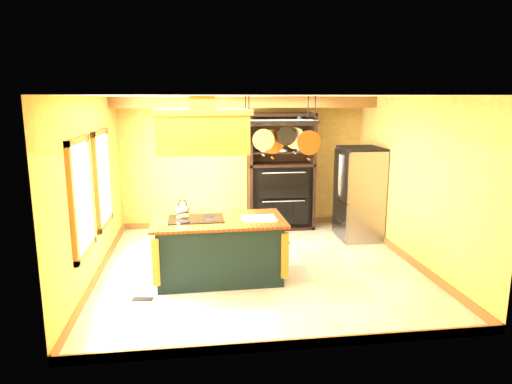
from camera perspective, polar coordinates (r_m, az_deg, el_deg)
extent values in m
plane|color=beige|center=(7.45, 0.43, -9.34)|extent=(5.00, 5.00, 0.00)
plane|color=white|center=(6.95, 0.47, 11.92)|extent=(5.00, 5.00, 0.00)
cube|color=#E0B551|center=(9.53, -1.64, 3.70)|extent=(5.00, 0.02, 2.70)
cube|color=#E0B551|center=(4.68, 4.71, -4.76)|extent=(5.00, 0.02, 2.70)
cube|color=#E0B551|center=(7.18, -19.73, 0.38)|extent=(0.02, 5.00, 2.70)
cube|color=#E0B551|center=(7.82, 18.91, 1.32)|extent=(0.02, 5.00, 2.70)
cube|color=brown|center=(8.64, -1.13, 11.14)|extent=(5.00, 0.15, 0.20)
cube|color=brown|center=(6.40, -20.96, -0.57)|extent=(0.06, 1.06, 1.56)
cube|color=white|center=(6.39, -20.75, -0.56)|extent=(0.02, 0.85, 1.34)
cube|color=brown|center=(7.74, -18.63, 1.61)|extent=(0.06, 1.06, 1.56)
cube|color=white|center=(7.74, -18.45, 1.62)|extent=(0.02, 0.85, 1.34)
cube|color=black|center=(6.88, -4.65, -7.28)|extent=(1.81, 1.01, 0.88)
cube|color=brown|center=(6.75, -4.72, -3.58)|extent=(1.96, 1.12, 0.04)
cube|color=black|center=(6.78, -7.49, -3.34)|extent=(0.82, 0.58, 0.01)
ellipsoid|color=silver|center=(6.88, -9.15, -2.28)|extent=(0.20, 0.20, 0.16)
cube|color=white|center=(6.72, 0.39, -3.33)|extent=(0.49, 0.39, 0.02)
cube|color=#BB842E|center=(6.52, -6.67, 7.18)|extent=(1.27, 0.68, 0.54)
cube|color=brown|center=(6.51, -6.74, 9.89)|extent=(1.35, 0.76, 0.08)
cube|color=#BB842E|center=(6.51, -6.76, 10.70)|extent=(0.35, 0.35, 0.26)
cube|color=black|center=(6.62, 2.96, 8.79)|extent=(1.04, 0.52, 0.04)
cylinder|color=black|center=(6.34, -0.89, 10.30)|extent=(0.02, 0.02, 0.36)
cylinder|color=black|center=(6.92, 6.53, 10.35)|extent=(0.02, 0.02, 0.36)
cylinder|color=black|center=(6.68, -0.75, 7.10)|extent=(0.27, 0.04, 0.27)
cylinder|color=silver|center=(6.50, 0.93, 6.53)|extent=(0.31, 0.03, 0.31)
cylinder|color=#AC632B|center=(6.73, 2.08, 6.28)|extent=(0.35, 0.04, 0.35)
cylinder|color=black|center=(6.55, 3.83, 6.99)|extent=(0.27, 0.03, 0.27)
cylinder|color=silver|center=(6.79, 4.86, 6.72)|extent=(0.31, 0.04, 0.31)
cylinder|color=#AC632B|center=(6.63, 6.65, 6.13)|extent=(0.35, 0.03, 0.35)
cube|color=gray|center=(8.95, 12.82, -0.28)|extent=(0.72, 0.88, 1.72)
cube|color=gray|center=(8.55, 11.09, 1.83)|extent=(0.03, 0.42, 0.93)
cube|color=gray|center=(8.96, 10.20, 2.32)|extent=(0.03, 0.42, 0.93)
cube|color=gray|center=(8.93, 10.43, -3.27)|extent=(0.03, 0.85, 0.72)
cube|color=black|center=(9.15, 12.58, -5.38)|extent=(0.68, 0.84, 0.06)
cube|color=black|center=(9.61, 2.84, 2.79)|extent=(1.34, 0.06, 2.38)
cube|color=black|center=(9.26, -0.78, 2.47)|extent=(0.06, 0.57, 2.38)
cube|color=black|center=(9.50, 6.93, 2.61)|extent=(0.06, 0.57, 2.38)
cube|color=black|center=(9.34, 3.13, 3.49)|extent=(1.34, 0.57, 0.05)
cube|color=black|center=(9.48, 3.06, -0.33)|extent=(1.22, 0.47, 1.28)
cube|color=black|center=(9.10, 3.46, 0.96)|extent=(1.05, 0.04, 0.57)
cube|color=black|center=(9.22, 3.42, -2.51)|extent=(1.05, 0.04, 0.52)
cube|color=black|center=(9.30, 3.15, 5.06)|extent=(1.22, 0.51, 0.02)
cube|color=black|center=(9.28, 3.17, 6.77)|extent=(1.22, 0.51, 0.02)
cube|color=black|center=(9.26, 3.19, 8.43)|extent=(1.22, 0.51, 0.03)
cylinder|color=white|center=(9.19, 1.18, 5.31)|extent=(0.22, 0.22, 0.07)
cylinder|color=teal|center=(9.29, 5.45, 7.37)|extent=(0.10, 0.10, 0.17)
cube|color=black|center=(6.51, -13.99, -12.86)|extent=(0.30, 0.16, 0.01)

